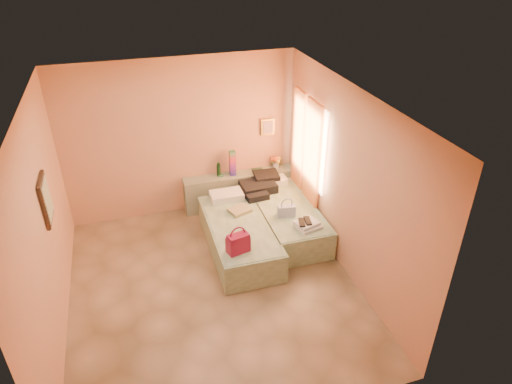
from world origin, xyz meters
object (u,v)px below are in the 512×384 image
(bed_left, at_px, (239,236))
(towel_stack, at_px, (308,225))
(flower_vase, at_px, (276,161))
(headboard_ledge, at_px, (240,189))
(blue_handbag, at_px, (287,211))
(magenta_handbag, at_px, (238,243))
(water_bottle, at_px, (219,170))
(bed_right, at_px, (285,218))
(green_book, at_px, (257,170))

(bed_left, distance_m, towel_stack, 1.13)
(bed_left, height_order, flower_vase, flower_vase)
(headboard_ledge, relative_size, blue_handbag, 7.19)
(magenta_handbag, height_order, blue_handbag, magenta_handbag)
(magenta_handbag, bearing_deg, bed_left, 60.46)
(bed_left, height_order, water_bottle, water_bottle)
(magenta_handbag, xyz_separation_m, blue_handbag, (0.99, 0.68, -0.06))
(headboard_ledge, bearing_deg, blue_handbag, -72.56)
(blue_handbag, relative_size, towel_stack, 0.81)
(water_bottle, distance_m, towel_stack, 2.07)
(magenta_handbag, bearing_deg, blue_handbag, 20.78)
(towel_stack, bearing_deg, bed_right, 98.15)
(headboard_ledge, distance_m, bed_left, 1.40)
(towel_stack, bearing_deg, green_book, 98.90)
(bed_right, bearing_deg, headboard_ledge, 116.92)
(magenta_handbag, xyz_separation_m, towel_stack, (1.20, 0.26, -0.10))
(bed_right, xyz_separation_m, water_bottle, (-0.90, 1.08, 0.52))
(green_book, bearing_deg, headboard_ledge, -171.31)
(flower_vase, distance_m, blue_handbag, 1.43)
(bed_left, bearing_deg, towel_stack, -22.58)
(headboard_ledge, distance_m, blue_handbag, 1.43)
(bed_left, relative_size, bed_right, 1.00)
(bed_left, xyz_separation_m, bed_right, (0.90, 0.29, 0.00))
(headboard_ledge, distance_m, towel_stack, 1.89)
(water_bottle, bearing_deg, magenta_handbag, -95.44)
(water_bottle, distance_m, green_book, 0.73)
(headboard_ledge, relative_size, flower_vase, 7.46)
(flower_vase, bearing_deg, towel_stack, -92.91)
(flower_vase, distance_m, towel_stack, 1.82)
(green_book, bearing_deg, magenta_handbag, -106.82)
(green_book, bearing_deg, bed_right, -73.07)
(magenta_handbag, bearing_deg, water_bottle, 70.91)
(bed_right, distance_m, blue_handbag, 0.46)
(water_bottle, xyz_separation_m, magenta_handbag, (-0.20, -2.05, -0.13))
(headboard_ledge, xyz_separation_m, water_bottle, (-0.37, 0.03, 0.45))
(water_bottle, bearing_deg, headboard_ledge, -4.46)
(bed_right, xyz_separation_m, flower_vase, (0.19, 1.09, 0.54))
(headboard_ledge, xyz_separation_m, towel_stack, (0.63, -1.77, 0.23))
(water_bottle, distance_m, flower_vase, 1.09)
(water_bottle, distance_m, magenta_handbag, 2.07)
(bed_right, xyz_separation_m, magenta_handbag, (-1.09, -0.97, 0.40))
(bed_right, bearing_deg, bed_left, -161.67)
(magenta_handbag, bearing_deg, bed_right, 28.03)
(bed_right, relative_size, green_book, 10.09)
(towel_stack, bearing_deg, headboard_ledge, 109.56)
(magenta_handbag, bearing_deg, headboard_ledge, 60.64)
(bed_right, bearing_deg, blue_handbag, -108.85)
(bed_left, relative_size, green_book, 10.09)
(bed_right, bearing_deg, magenta_handbag, -137.96)
(headboard_ledge, bearing_deg, flower_vase, 2.88)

